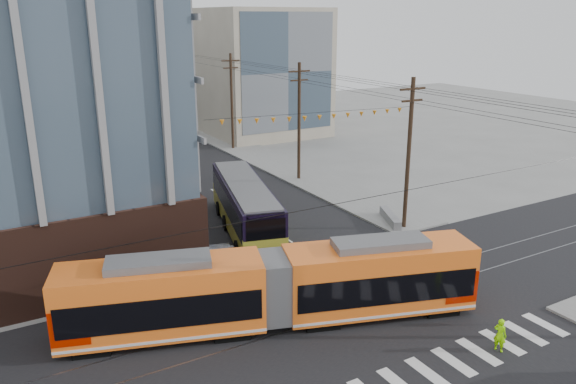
% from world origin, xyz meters
% --- Properties ---
extents(ground, '(160.00, 160.00, 0.00)m').
position_xyz_m(ground, '(0.00, 0.00, 0.00)').
color(ground, slate).
extents(bg_bldg_ne_near, '(14.00, 14.00, 16.00)m').
position_xyz_m(bg_bldg_ne_near, '(16.00, 48.00, 8.00)').
color(bg_bldg_ne_near, gray).
rests_on(bg_bldg_ne_near, ground).
extents(bg_bldg_ne_far, '(16.00, 16.00, 14.00)m').
position_xyz_m(bg_bldg_ne_far, '(18.00, 68.00, 7.00)').
color(bg_bldg_ne_far, '#8C99A5').
rests_on(bg_bldg_ne_far, ground).
extents(utility_pole_far, '(0.30, 0.30, 11.00)m').
position_xyz_m(utility_pole_far, '(8.50, 56.00, 5.50)').
color(utility_pole_far, black).
rests_on(utility_pole_far, ground).
extents(streetcar, '(20.59, 9.13, 3.99)m').
position_xyz_m(streetcar, '(-6.24, 3.94, 1.99)').
color(streetcar, orange).
rests_on(streetcar, ground).
extents(city_bus, '(6.18, 13.52, 3.75)m').
position_xyz_m(city_bus, '(-1.76, 16.43, 1.87)').
color(city_bus, black).
rests_on(city_bus, ground).
extents(parked_car_silver, '(2.54, 4.60, 1.44)m').
position_xyz_m(parked_car_silver, '(-5.88, 11.34, 0.72)').
color(parked_car_silver, '#A8ADBE').
rests_on(parked_car_silver, ground).
extents(parked_car_white, '(3.49, 5.22, 1.41)m').
position_xyz_m(parked_car_white, '(-5.51, 20.22, 0.70)').
color(parked_car_white, silver).
rests_on(parked_car_white, ground).
extents(parked_car_grey, '(3.25, 5.29, 1.37)m').
position_xyz_m(parked_car_grey, '(-6.00, 22.28, 0.68)').
color(parked_car_grey, '#56585C').
rests_on(parked_car_grey, ground).
extents(pedestrian, '(0.54, 0.69, 1.66)m').
position_xyz_m(pedestrian, '(1.68, -3.37, 0.83)').
color(pedestrian, '#92FF03').
rests_on(pedestrian, ground).
extents(jersey_barrier, '(2.35, 3.90, 0.77)m').
position_xyz_m(jersey_barrier, '(8.30, 12.33, 0.39)').
color(jersey_barrier, slate).
rests_on(jersey_barrier, ground).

